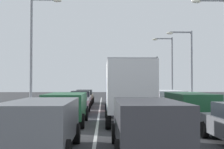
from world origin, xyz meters
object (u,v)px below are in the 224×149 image
(sedan_maroon_center_lane_fourth, at_px, (117,98))
(sedan_white_left_lane_third, at_px, (76,103))
(street_lamp_right_near, at_px, (221,45))
(traffic_light_gantry, at_px, (141,68))
(suv_green_left_lane_second, at_px, (66,106))
(street_lamp_right_far, at_px, (169,63))
(sedan_tan_left_lane_fifth, at_px, (85,96))
(box_truck_center_lane_second, at_px, (128,89))
(sedan_silver_right_lane_fourth, at_px, (153,98))
(sedan_tan_right_lane_fifth, at_px, (144,96))
(street_lamp_right_mid, at_px, (188,60))
(sedan_black_center_lane_fifth, at_px, (116,96))
(suv_green_right_lane_second, at_px, (190,105))
(suv_white_right_lane_third, at_px, (167,99))
(suv_gray_left_lane_nearest, at_px, (42,121))
(sedan_silver_left_lane_fourth, at_px, (81,99))
(street_lamp_left_mid, at_px, (35,44))
(suv_charcoal_center_lane_nearest, at_px, (147,121))
(sedan_red_center_lane_third, at_px, (120,101))

(sedan_maroon_center_lane_fourth, relative_size, sedan_white_left_lane_third, 1.00)
(street_lamp_right_near, bearing_deg, traffic_light_gantry, 97.33)
(sedan_maroon_center_lane_fourth, distance_m, suv_green_left_lane_second, 15.08)
(street_lamp_right_far, bearing_deg, sedan_tan_left_lane_fifth, -150.80)
(box_truck_center_lane_second, xyz_separation_m, suv_green_left_lane_second, (-3.37, -0.53, -0.88))
(sedan_silver_right_lane_fourth, xyz_separation_m, sedan_maroon_center_lane_fourth, (-3.46, 0.82, 0.00))
(sedan_tan_right_lane_fifth, distance_m, sedan_white_left_lane_third, 15.23)
(sedan_maroon_center_lane_fourth, relative_size, street_lamp_right_mid, 0.59)
(sedan_silver_right_lane_fourth, xyz_separation_m, sedan_tan_left_lane_fifth, (-6.86, 4.50, 0.00))
(sedan_black_center_lane_fifth, distance_m, street_lamp_right_mid, 9.73)
(sedan_white_left_lane_third, bearing_deg, sedan_tan_left_lane_fifth, 90.22)
(suv_green_right_lane_second, xyz_separation_m, sedan_maroon_center_lane_fourth, (-3.49, 14.39, -0.25))
(sedan_tan_right_lane_fifth, xyz_separation_m, street_lamp_right_far, (3.82, 4.36, 4.10))
(suv_white_right_lane_third, relative_size, suv_gray_left_lane_nearest, 1.00)
(sedan_white_left_lane_third, bearing_deg, suv_green_right_lane_second, -40.92)
(suv_white_right_lane_third, xyz_separation_m, sedan_silver_right_lane_fourth, (0.00, 7.04, -0.25))
(suv_white_right_lane_third, xyz_separation_m, sedan_tan_right_lane_fifth, (-0.13, 13.08, -0.25))
(box_truck_center_lane_second, height_order, sedan_silver_left_lane_fourth, box_truck_center_lane_second)
(suv_gray_left_lane_nearest, bearing_deg, street_lamp_right_near, 52.13)
(sedan_tan_right_lane_fifth, height_order, suv_gray_left_lane_nearest, suv_gray_left_lane_nearest)
(suv_gray_left_lane_nearest, height_order, street_lamp_right_near, street_lamp_right_near)
(box_truck_center_lane_second, relative_size, sedan_silver_left_lane_fourth, 1.60)
(sedan_tan_right_lane_fifth, bearing_deg, box_truck_center_lane_second, -99.63)
(suv_green_left_lane_second, relative_size, sedan_white_left_lane_third, 1.09)
(sedan_black_center_lane_fifth, distance_m, street_lamp_left_mid, 14.00)
(suv_charcoal_center_lane_nearest, relative_size, box_truck_center_lane_second, 0.68)
(street_lamp_right_mid, bearing_deg, sedan_silver_left_lane_fourth, -165.89)
(suv_charcoal_center_lane_nearest, bearing_deg, suv_green_right_lane_second, 66.01)
(sedan_maroon_center_lane_fourth, xyz_separation_m, suv_gray_left_lane_nearest, (-3.26, -22.04, 0.25))
(suv_gray_left_lane_nearest, height_order, sedan_white_left_lane_third, suv_gray_left_lane_nearest)
(sedan_silver_right_lane_fourth, xyz_separation_m, sedan_red_center_lane_third, (-3.49, -5.25, 0.00))
(sedan_silver_right_lane_fourth, bearing_deg, suv_green_right_lane_second, -89.89)
(sedan_maroon_center_lane_fourth, distance_m, sedan_silver_left_lane_fourth, 3.96)
(street_lamp_right_near, bearing_deg, street_lamp_left_mid, 166.78)
(sedan_tan_right_lane_fifth, bearing_deg, sedan_silver_left_lane_fourth, -133.01)
(sedan_black_center_lane_fifth, height_order, suv_gray_left_lane_nearest, suv_gray_left_lane_nearest)
(suv_green_left_lane_second, bearing_deg, suv_green_right_lane_second, 2.67)
(sedan_black_center_lane_fifth, bearing_deg, suv_green_right_lane_second, -80.85)
(box_truck_center_lane_second, relative_size, sedan_black_center_lane_fifth, 1.60)
(sedan_white_left_lane_third, bearing_deg, street_lamp_right_far, 59.77)
(sedan_white_left_lane_third, bearing_deg, traffic_light_gantry, 72.72)
(sedan_red_center_lane_third, bearing_deg, sedan_tan_left_lane_fifth, 109.11)
(street_lamp_right_far, distance_m, street_lamp_left_mid, 20.25)
(street_lamp_right_far, bearing_deg, sedan_silver_right_lane_fourth, -109.55)
(suv_white_right_lane_third, relative_size, sedan_tan_left_lane_fifth, 1.09)
(sedan_silver_right_lane_fourth, bearing_deg, sedan_tan_right_lane_fifth, 91.25)
(suv_white_right_lane_third, relative_size, suv_charcoal_center_lane_nearest, 1.00)
(box_truck_center_lane_second, distance_m, traffic_light_gantry, 30.83)
(suv_gray_left_lane_nearest, bearing_deg, street_lamp_right_far, 71.76)
(suv_green_right_lane_second, relative_size, box_truck_center_lane_second, 0.68)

